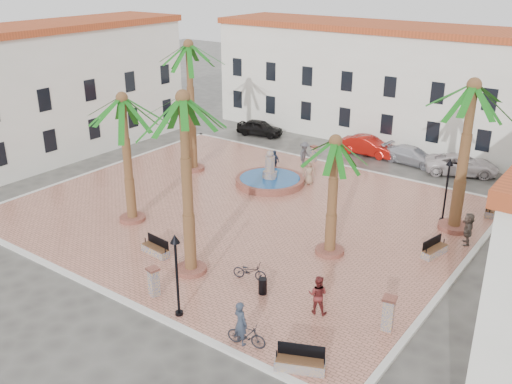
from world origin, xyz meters
TOP-DOWN VIEW (x-y plane):
  - ground at (0.00, 0.00)m, footprint 120.00×120.00m
  - plaza at (0.00, 0.00)m, footprint 26.00×22.00m
  - kerb_n at (0.00, 11.00)m, footprint 26.30×0.30m
  - kerb_s at (0.00, -11.00)m, footprint 26.30×0.30m
  - kerb_e at (13.00, 0.00)m, footprint 0.30×22.30m
  - kerb_w at (-13.00, 0.00)m, footprint 0.30×22.30m
  - building_north at (-0.00, 19.99)m, footprint 30.40×7.40m
  - building_west at (-19.00, 0.00)m, footprint 6.40×24.40m
  - fountain at (-1.20, 4.62)m, footprint 4.66×4.66m
  - palm_nw at (-7.32, 3.73)m, footprint 5.11×5.11m
  - palm_sw at (-4.41, -4.90)m, footprint 4.89×4.89m
  - palm_s at (2.40, -7.34)m, footprint 4.98×4.98m
  - palm_e at (6.95, -1.66)m, footprint 4.91×4.91m
  - palm_ne at (11.25, 5.01)m, footprint 5.74×5.74m
  - bench_s at (-0.27, -7.10)m, footprint 1.76×0.70m
  - bench_se at (10.58, -10.38)m, footprint 1.96×1.29m
  - bench_e at (11.45, 1.30)m, footprint 0.90×1.80m
  - bench_ne at (12.38, 8.42)m, footprint 0.70×1.79m
  - lamppost_s at (4.48, -10.40)m, footprint 0.42×0.42m
  - lamppost_e at (10.37, 5.66)m, footprint 0.42×0.42m
  - bollard_se at (2.52, -9.93)m, footprint 0.61×0.61m
  - bollard_n at (-1.18, 10.40)m, footprint 0.53×0.53m
  - bollard_e at (12.14, -6.13)m, footprint 0.65×0.65m
  - litter_bin at (6.41, -6.92)m, footprint 0.39×0.39m
  - cyclist_a at (7.82, -10.40)m, footprint 0.78×0.60m
  - bicycle_a at (5.18, -6.25)m, footprint 1.77×1.04m
  - cyclist_b at (9.19, -6.76)m, footprint 1.02×0.90m
  - bicycle_b at (8.10, -10.40)m, footprint 1.71×0.81m
  - pedestrian_fountain_a at (0.96, 6.18)m, footprint 0.98×0.82m
  - pedestrian_fountain_b at (-2.43, 6.97)m, footprint 0.95×0.50m
  - pedestrian_north at (-1.19, 9.08)m, footprint 0.81×1.27m
  - pedestrian_east at (12.40, 3.56)m, footprint 1.03×1.75m
  - car_black at (-8.85, 14.11)m, footprint 4.30×2.36m
  - car_red at (1.22, 14.73)m, footprint 4.51×1.64m
  - car_silver at (4.85, 14.74)m, footprint 4.63×2.27m
  - car_white at (8.57, 14.72)m, footprint 5.61×4.14m

SIDE VIEW (x-z plane):
  - ground at x=0.00m, z-range 0.00..0.00m
  - plaza at x=0.00m, z-range 0.00..0.15m
  - kerb_n at x=0.00m, z-range 0.00..0.16m
  - kerb_s at x=0.00m, z-range 0.00..0.16m
  - kerb_e at x=13.00m, z-range 0.00..0.16m
  - kerb_w at x=-13.00m, z-range 0.00..0.16m
  - bench_s at x=-0.27m, z-range -0.05..0.86m
  - bench_e at x=11.45m, z-range -0.05..0.86m
  - bench_ne at x=12.38m, z-range -0.05..0.87m
  - bench_se at x=10.58m, z-range -0.07..0.93m
  - fountain at x=-1.20m, z-range -0.73..1.68m
  - litter_bin at x=6.41m, z-range 0.15..0.92m
  - bicycle_a at x=5.18m, z-range 0.15..1.03m
  - bicycle_b at x=8.10m, z-range 0.15..1.14m
  - car_silver at x=4.85m, z-range 0.00..1.30m
  - car_black at x=-8.85m, z-range 0.00..1.38m
  - car_white at x=8.57m, z-range 0.00..1.42m
  - car_red at x=1.22m, z-range 0.00..1.48m
  - bollard_n at x=-1.18m, z-range 0.17..1.42m
  - bollard_se at x=2.52m, z-range 0.18..1.58m
  - pedestrian_fountain_b at x=-2.43m, z-range 0.15..1.70m
  - bollard_e at x=12.14m, z-range 0.18..1.71m
  - pedestrian_fountain_a at x=0.96m, z-range 0.15..1.85m
  - cyclist_b at x=9.19m, z-range 0.15..1.93m
  - pedestrian_east at x=12.40m, z-range 0.15..1.95m
  - pedestrian_north at x=-1.19m, z-range 0.15..2.03m
  - cyclist_a at x=7.82m, z-range 0.15..2.05m
  - lamppost_e at x=10.37m, z-range 0.83..4.67m
  - lamppost_s at x=4.48m, z-range 0.83..4.68m
  - building_north at x=0.00m, z-range 0.02..9.52m
  - building_west at x=-19.00m, z-range 0.02..10.02m
  - palm_e at x=6.95m, z-range 2.24..8.65m
  - palm_sw at x=-4.41m, z-range 2.79..10.39m
  - palm_ne at x=11.25m, z-range 3.11..11.71m
  - palm_s at x=2.40m, z-range 3.41..12.40m
  - palm_nw at x=-7.32m, z-range 3.53..12.81m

